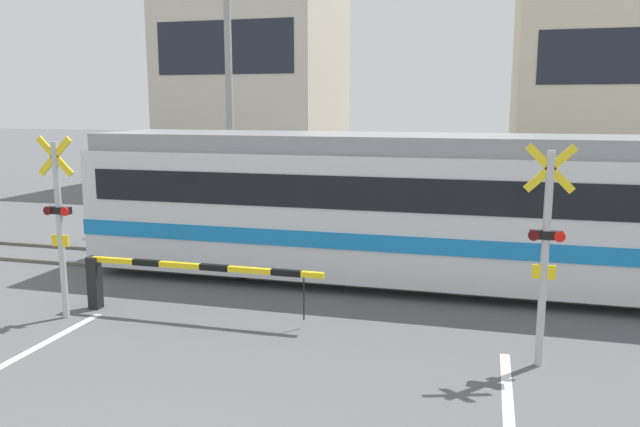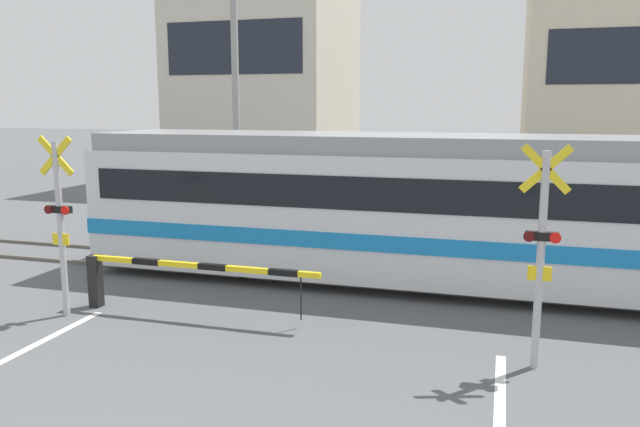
% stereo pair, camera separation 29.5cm
% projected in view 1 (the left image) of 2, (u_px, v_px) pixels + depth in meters
% --- Properties ---
extents(rail_track_near, '(50.00, 0.10, 0.08)m').
position_uv_depth(rail_track_near, '(327.00, 283.00, 12.92)').
color(rail_track_near, '#5B564C').
rests_on(rail_track_near, ground_plane).
extents(rail_track_far, '(50.00, 0.10, 0.08)m').
position_uv_depth(rail_track_far, '(343.00, 266.00, 14.28)').
color(rail_track_far, '#5B564C').
rests_on(rail_track_far, ground_plane).
extents(commuter_train, '(17.67, 2.89, 3.08)m').
position_uv_depth(commuter_train, '(511.00, 208.00, 12.40)').
color(commuter_train, silver).
rests_on(commuter_train, ground_plane).
extents(crossing_barrier_near, '(4.43, 0.20, 0.98)m').
position_uv_depth(crossing_barrier_near, '(157.00, 274.00, 10.98)').
color(crossing_barrier_near, black).
rests_on(crossing_barrier_near, ground_plane).
extents(crossing_barrier_far, '(4.43, 0.20, 0.98)m').
position_uv_depth(crossing_barrier_far, '(457.00, 224.00, 15.55)').
color(crossing_barrier_far, black).
rests_on(crossing_barrier_far, ground_plane).
extents(crossing_signal_left, '(0.68, 0.15, 3.17)m').
position_uv_depth(crossing_signal_left, '(59.00, 220.00, 10.64)').
color(crossing_signal_left, '#B2B2B7').
rests_on(crossing_signal_left, ground_plane).
extents(crossing_signal_right, '(0.68, 0.15, 3.17)m').
position_uv_depth(crossing_signal_right, '(545.00, 246.00, 8.63)').
color(crossing_signal_right, '#B2B2B7').
rests_on(crossing_signal_right, ground_plane).
extents(building_left_of_street, '(7.26, 7.94, 11.00)m').
position_uv_depth(building_left_of_street, '(258.00, 66.00, 29.80)').
color(building_left_of_street, beige).
rests_on(building_left_of_street, ground_plane).
extents(building_right_of_street, '(7.89, 7.94, 9.81)m').
position_uv_depth(building_right_of_street, '(614.00, 75.00, 25.88)').
color(building_right_of_street, beige).
rests_on(building_right_of_street, ground_plane).
extents(utility_pole_streetside, '(0.22, 0.22, 7.67)m').
position_uv_depth(utility_pole_streetside, '(229.00, 100.00, 19.21)').
color(utility_pole_streetside, gray).
rests_on(utility_pole_streetside, ground_plane).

